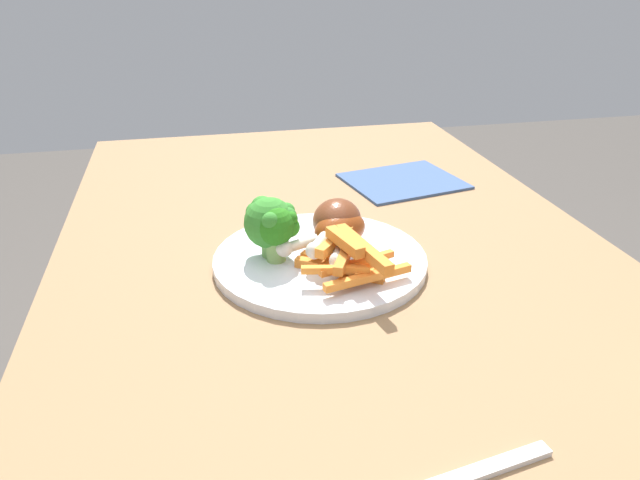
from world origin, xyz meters
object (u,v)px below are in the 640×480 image
(chicken_drumstick_near, at_px, (335,222))
(chicken_drumstick_far, at_px, (337,231))
(broccoli_floret_middle, at_px, (269,221))
(chicken_drumstick_extra, at_px, (338,228))
(broccoli_floret_back, at_px, (270,220))
(broccoli_floret_front, at_px, (275,225))
(dinner_plate, at_px, (320,260))
(dining_table, at_px, (344,346))
(carrot_fries_pile, at_px, (348,257))

(chicken_drumstick_near, relative_size, chicken_drumstick_far, 0.97)
(broccoli_floret_middle, relative_size, chicken_drumstick_extra, 0.52)
(broccoli_floret_middle, bearing_deg, broccoli_floret_back, -148.01)
(broccoli_floret_front, bearing_deg, chicken_drumstick_extra, -72.65)
(dinner_plate, bearing_deg, broccoli_floret_middle, 74.40)
(broccoli_floret_back, height_order, chicken_drumstick_extra, broccoli_floret_back)
(chicken_drumstick_far, bearing_deg, broccoli_floret_back, 93.58)
(broccoli_floret_front, distance_m, chicken_drumstick_far, 0.08)
(chicken_drumstick_near, bearing_deg, chicken_drumstick_far, 175.06)
(dining_table, xyz_separation_m, carrot_fries_pile, (-0.04, 0.01, 0.14))
(broccoli_floret_back, xyz_separation_m, chicken_drumstick_extra, (0.01, -0.08, -0.02))
(broccoli_floret_back, distance_m, carrot_fries_pile, 0.10)
(broccoli_floret_middle, xyz_separation_m, broccoli_floret_back, (-0.00, -0.00, 0.00))
(dinner_plate, xyz_separation_m, chicken_drumstick_extra, (0.03, -0.03, 0.03))
(dinner_plate, distance_m, broccoli_floret_back, 0.08)
(broccoli_floret_back, xyz_separation_m, chicken_drumstick_near, (0.02, -0.08, -0.02))
(dinner_plate, relative_size, chicken_drumstick_near, 2.07)
(chicken_drumstick_near, bearing_deg, chicken_drumstick_extra, -153.57)
(broccoli_floret_back, distance_m, chicken_drumstick_extra, 0.09)
(dinner_plate, relative_size, broccoli_floret_back, 3.61)
(broccoli_floret_front, relative_size, broccoli_floret_middle, 0.93)
(broccoli_floret_middle, xyz_separation_m, carrot_fries_pile, (-0.06, -0.08, -0.02))
(broccoli_floret_middle, height_order, chicken_drumstick_near, broccoli_floret_middle)
(dinner_plate, distance_m, broccoli_floret_middle, 0.08)
(carrot_fries_pile, bearing_deg, broccoli_floret_front, 54.89)
(broccoli_floret_front, height_order, chicken_drumstick_extra, broccoli_floret_front)
(broccoli_floret_front, bearing_deg, dinner_plate, -92.59)
(carrot_fries_pile, distance_m, chicken_drumstick_extra, 0.07)
(carrot_fries_pile, relative_size, chicken_drumstick_far, 1.15)
(dining_table, relative_size, carrot_fries_pile, 8.26)
(broccoli_floret_middle, distance_m, chicken_drumstick_near, 0.09)
(broccoli_floret_middle, distance_m, broccoli_floret_back, 0.00)
(dining_table, height_order, broccoli_floret_front, broccoli_floret_front)
(dinner_plate, bearing_deg, chicken_drumstick_near, -38.39)
(chicken_drumstick_far, bearing_deg, broccoli_floret_middle, 92.01)
(dinner_plate, height_order, chicken_drumstick_extra, chicken_drumstick_extra)
(dinner_plate, distance_m, chicken_drumstick_extra, 0.05)
(dining_table, distance_m, chicken_drumstick_far, 0.15)
(carrot_fries_pile, xyz_separation_m, chicken_drumstick_near, (0.08, -0.01, 0.01))
(dinner_plate, xyz_separation_m, chicken_drumstick_near, (0.03, -0.03, 0.03))
(broccoli_floret_back, bearing_deg, carrot_fries_pile, -129.20)
(broccoli_floret_front, xyz_separation_m, broccoli_floret_middle, (0.01, 0.01, 0.00))
(broccoli_floret_back, height_order, chicken_drumstick_near, broccoli_floret_back)
(carrot_fries_pile, relative_size, chicken_drumstick_near, 1.18)
(broccoli_floret_middle, height_order, chicken_drumstick_extra, broccoli_floret_middle)
(dining_table, bearing_deg, broccoli_floret_back, 73.93)
(dinner_plate, height_order, carrot_fries_pile, carrot_fries_pile)
(carrot_fries_pile, bearing_deg, broccoli_floret_middle, 50.34)
(dinner_plate, bearing_deg, carrot_fries_pile, -156.86)
(dining_table, bearing_deg, chicken_drumstick_far, 8.35)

